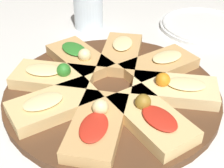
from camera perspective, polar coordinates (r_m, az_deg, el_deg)
name	(u,v)px	position (r m, az deg, el deg)	size (l,w,h in m)	color
ground_plane	(112,96)	(0.62, 0.00, -2.12)	(3.00, 3.00, 0.00)	silver
serving_board	(112,92)	(0.61, 0.00, -1.51)	(0.42, 0.42, 0.02)	#51331E
focaccia_slice_0	(54,104)	(0.56, -10.59, -3.69)	(0.17, 0.12, 0.03)	#DBB775
focaccia_slice_1	(97,125)	(0.51, -2.73, -7.42)	(0.18, 0.15, 0.05)	tan
focaccia_slice_2	(151,118)	(0.53, 7.17, -6.11)	(0.12, 0.17, 0.05)	#DBB775
focaccia_slice_3	(175,89)	(0.60, 11.39, -0.84)	(0.15, 0.18, 0.05)	#E5C689
focaccia_slice_4	(160,65)	(0.67, 8.74, 3.43)	(0.17, 0.12, 0.03)	tan
focaccia_slice_5	(121,53)	(0.70, 1.70, 5.74)	(0.18, 0.15, 0.03)	tan
focaccia_slice_6	(79,58)	(0.68, -6.04, 4.81)	(0.11, 0.17, 0.05)	tan
focaccia_slice_7	(53,76)	(0.63, -10.71, 1.38)	(0.15, 0.18, 0.05)	#DBB775
plate_right	(204,25)	(0.92, 16.45, 10.24)	(0.24, 0.24, 0.02)	white
water_glass	(88,12)	(0.87, -4.33, 13.08)	(0.08, 0.08, 0.09)	silver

